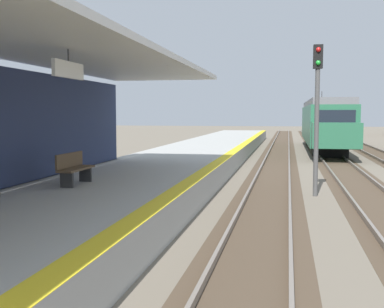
% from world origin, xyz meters
% --- Properties ---
extents(station_platform, '(5.00, 80.00, 0.91)m').
position_xyz_m(station_platform, '(-2.50, 16.00, 0.45)').
color(station_platform, '#A8A8A3').
rests_on(station_platform, ground).
extents(track_pair_nearest_platform, '(2.34, 120.00, 0.16)m').
position_xyz_m(track_pair_nearest_platform, '(1.90, 20.00, 0.05)').
color(track_pair_nearest_platform, '#4C3D2D').
rests_on(track_pair_nearest_platform, ground).
extents(track_pair_middle, '(2.34, 120.00, 0.16)m').
position_xyz_m(track_pair_middle, '(5.30, 20.00, 0.05)').
color(track_pair_middle, '#4C3D2D').
rests_on(track_pair_middle, ground).
extents(approaching_train, '(2.93, 19.60, 4.76)m').
position_xyz_m(approaching_train, '(5.30, 37.77, 2.18)').
color(approaching_train, '#286647').
rests_on(approaching_train, ground).
extents(rail_signal_post, '(0.32, 0.34, 5.20)m').
position_xyz_m(rail_signal_post, '(3.49, 16.18, 3.19)').
color(rail_signal_post, '#4C4C4C').
rests_on(rail_signal_post, ground).
extents(platform_bench, '(0.45, 1.60, 0.88)m').
position_xyz_m(platform_bench, '(-3.29, 11.45, 1.37)').
color(platform_bench, brown).
rests_on(platform_bench, station_platform).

